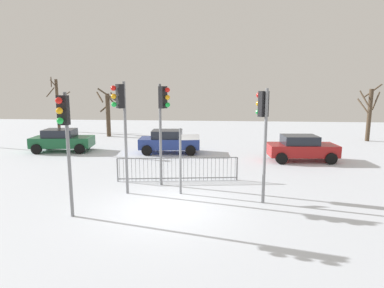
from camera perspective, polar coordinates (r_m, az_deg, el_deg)
name	(u,v)px	position (r m, az deg, el deg)	size (l,w,h in m)	color
ground_plane	(166,208)	(11.76, -4.53, -11.00)	(60.00, 60.00, 0.00)	silver
traffic_light_foreground_right	(65,127)	(10.89, -21.17, 2.72)	(0.32, 0.57, 4.03)	slate
traffic_light_mid_right	(121,113)	(12.84, -12.15, 5.31)	(0.48, 0.45, 4.39)	slate
traffic_light_mid_left	(163,112)	(13.75, -5.08, 5.55)	(0.51, 0.42, 4.31)	slate
traffic_light_foreground_left	(263,120)	(11.96, 12.21, 4.13)	(0.43, 0.50, 4.14)	slate
direction_sign_post	(182,157)	(12.85, -1.71, -2.30)	(0.78, 0.21, 2.61)	slate
pedestrian_guard_railing	(178,169)	(14.83, -2.48, -4.32)	(5.38, 0.78, 1.07)	slate
car_red_near	(301,148)	(19.75, 18.36, -0.60)	(3.91, 2.15, 1.47)	maroon
car_green_trailing	(62,140)	(23.11, -21.58, 0.67)	(3.97, 2.28, 1.47)	#195933
car_blue_far	(169,141)	(21.07, -3.99, 0.51)	(3.92, 2.17, 1.47)	navy
bare_tree_left	(369,113)	(28.95, 28.32, 4.80)	(1.71, 1.70, 4.42)	#473828
bare_tree_centre	(108,112)	(28.77, -14.32, 5.37)	(2.01, 1.70, 4.09)	#473828
bare_tree_right	(57,104)	(33.79, -22.26, 6.49)	(1.74, 1.64, 5.10)	#473828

